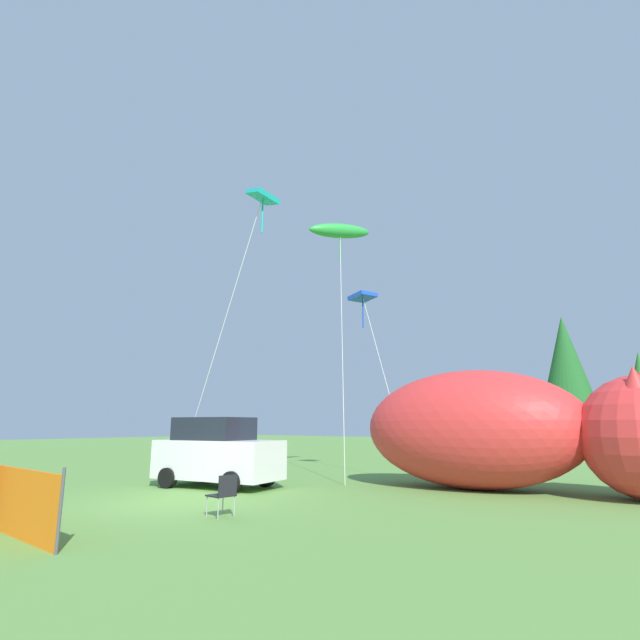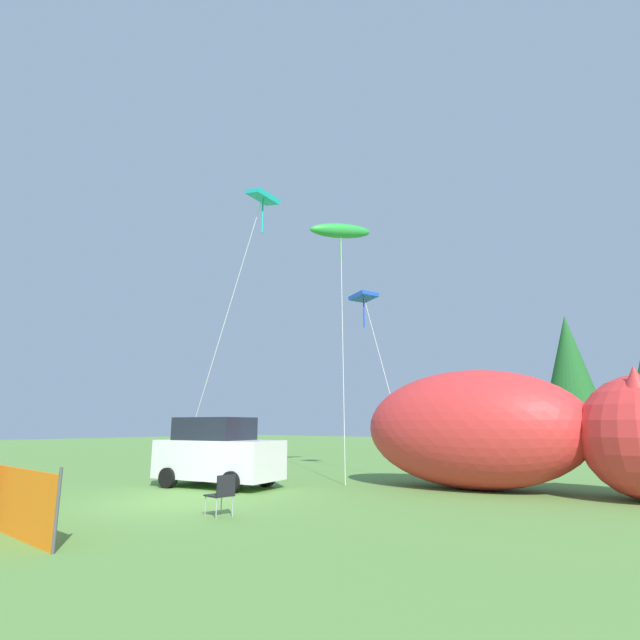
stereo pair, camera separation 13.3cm
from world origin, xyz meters
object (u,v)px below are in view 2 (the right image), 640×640
kite_blue_box (364,300)px  inflatable_cat (510,434)px  folding_chair (222,492)px  kite_green_fish (341,232)px  parked_car (218,453)px  kite_teal_diamond (261,203)px

kite_blue_box → inflatable_cat: bearing=-15.0°
folding_chair → kite_green_fish: (-2.86, 8.35, 9.20)m
parked_car → kite_blue_box: size_ratio=0.58×
folding_chair → kite_teal_diamond: (-2.84, 3.71, 8.76)m
parked_car → folding_chair: bearing=-48.7°
parked_car → inflatable_cat: 8.88m
folding_chair → kite_green_fish: 12.75m
folding_chair → inflatable_cat: bearing=-108.9°
inflatable_cat → kite_teal_diamond: (-6.44, -4.06, 7.62)m
parked_car → kite_green_fish: 10.12m
folding_chair → kite_teal_diamond: size_ratio=0.09×
parked_car → inflatable_cat: (7.63, 4.50, 0.61)m
kite_blue_box → kite_teal_diamond: kite_teal_diamond is taller
inflatable_cat → folding_chair: bearing=-120.1°
folding_chair → kite_blue_box: size_ratio=0.12×
folding_chair → kite_green_fish: bearing=-65.2°
kite_teal_diamond → kite_green_fish: (-0.02, 4.64, 0.44)m
inflatable_cat → kite_blue_box: (-6.04, 1.62, 5.31)m
kite_green_fish → inflatable_cat: bearing=-5.1°
kite_teal_diamond → parked_car: bearing=-159.9°
parked_car → kite_blue_box: bearing=65.8°
folding_chair → kite_blue_box: (-2.45, 9.39, 6.44)m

